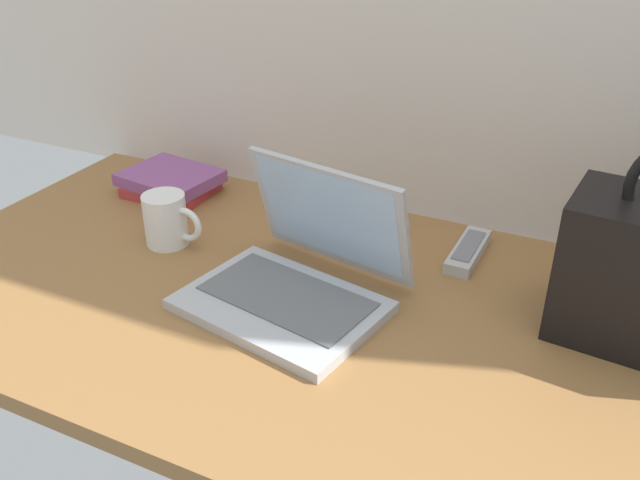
% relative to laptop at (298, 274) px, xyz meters
% --- Properties ---
extents(desk, '(1.60, 0.76, 0.03)m').
position_rel_laptop_xyz_m(desk, '(0.09, -0.00, -0.06)').
color(desk, olive).
rests_on(desk, ground).
extents(laptop, '(0.35, 0.33, 0.21)m').
position_rel_laptop_xyz_m(laptop, '(0.00, 0.00, 0.00)').
color(laptop, '#B2B5BA').
rests_on(laptop, desk).
extents(coffee_mug, '(0.12, 0.08, 0.10)m').
position_rel_laptop_xyz_m(coffee_mug, '(-0.30, 0.06, 0.01)').
color(coffee_mug, white).
rests_on(coffee_mug, desk).
extents(remote_control_near, '(0.05, 0.16, 0.02)m').
position_rel_laptop_xyz_m(remote_control_near, '(0.22, 0.25, -0.03)').
color(remote_control_near, '#B7B7B7').
rests_on(remote_control_near, desk).
extents(remote_control_far, '(0.12, 0.16, 0.02)m').
position_rel_laptop_xyz_m(remote_control_far, '(-0.10, 0.25, -0.03)').
color(remote_control_far, '#B7B7B7').
rests_on(remote_control_far, desk).
extents(book_stack, '(0.21, 0.18, 0.05)m').
position_rel_laptop_xyz_m(book_stack, '(-0.44, 0.24, -0.02)').
color(book_stack, '#B23333').
rests_on(book_stack, desk).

